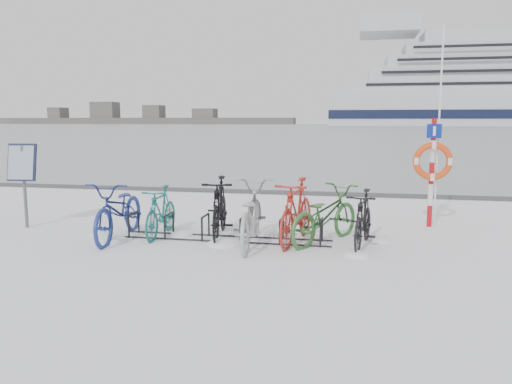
# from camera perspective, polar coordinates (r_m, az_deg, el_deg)

# --- Properties ---
(ground) EXTENTS (900.00, 900.00, 0.00)m
(ground) POSITION_cam_1_polar(r_m,az_deg,el_deg) (9.36, -3.66, -5.44)
(ground) COLOR white
(ground) RESTS_ON ground
(ice_sheet) EXTENTS (400.00, 298.00, 0.02)m
(ice_sheet) POSITION_cam_1_polar(r_m,az_deg,el_deg) (163.82, 10.51, 7.32)
(ice_sheet) COLOR #96A3A9
(ice_sheet) RESTS_ON ground
(quay_edge) EXTENTS (400.00, 0.25, 0.10)m
(quay_edge) POSITION_cam_1_polar(r_m,az_deg,el_deg) (15.03, 2.12, -0.04)
(quay_edge) COLOR #3F3F42
(quay_edge) RESTS_ON ground
(bike_rack) EXTENTS (4.00, 0.48, 0.46)m
(bike_rack) POSITION_cam_1_polar(r_m,az_deg,el_deg) (9.32, -3.67, -4.36)
(bike_rack) COLOR black
(bike_rack) RESTS_ON ground
(info_board) EXTENTS (0.60, 0.30, 1.74)m
(info_board) POSITION_cam_1_polar(r_m,az_deg,el_deg) (11.22, -25.14, 2.56)
(info_board) COLOR #595B5E
(info_board) RESTS_ON ground
(lifebuoy_station) EXTENTS (0.79, 0.22, 4.08)m
(lifebuoy_station) POSITION_cam_1_polar(r_m,az_deg,el_deg) (10.82, 19.56, 3.31)
(lifebuoy_station) COLOR #B00E15
(lifebuoy_station) RESTS_ON ground
(shoreline) EXTENTS (180.00, 12.00, 9.50)m
(shoreline) POSITION_cam_1_polar(r_m,az_deg,el_deg) (296.17, -13.72, 8.10)
(shoreline) COLOR #4A4A4A
(shoreline) RESTS_ON ground
(bike_0) EXTENTS (0.94, 2.23, 1.14)m
(bike_0) POSITION_cam_1_polar(r_m,az_deg,el_deg) (9.70, -15.31, -1.79)
(bike_0) COLOR navy
(bike_0) RESTS_ON ground
(bike_1) EXTENTS (0.53, 1.67, 0.99)m
(bike_1) POSITION_cam_1_polar(r_m,az_deg,el_deg) (9.74, -10.82, -2.06)
(bike_1) COLOR #176B66
(bike_1) RESTS_ON ground
(bike_2) EXTENTS (0.84, 2.02, 1.17)m
(bike_2) POSITION_cam_1_polar(r_m,az_deg,el_deg) (9.53, -4.18, -1.59)
(bike_2) COLOR black
(bike_2) RESTS_ON ground
(bike_3) EXTENTS (0.95, 2.28, 1.17)m
(bike_3) POSITION_cam_1_polar(r_m,az_deg,el_deg) (8.87, -0.69, -2.32)
(bike_3) COLOR #A0A4A7
(bike_3) RESTS_ON ground
(bike_4) EXTENTS (0.87, 2.06, 1.20)m
(bike_4) POSITION_cam_1_polar(r_m,az_deg,el_deg) (9.07, 4.67, -2.02)
(bike_4) COLOR #B32921
(bike_4) RESTS_ON ground
(bike_5) EXTENTS (1.63, 2.12, 1.07)m
(bike_5) POSITION_cam_1_polar(r_m,az_deg,el_deg) (9.15, 7.87, -2.40)
(bike_5) COLOR #316B2F
(bike_5) RESTS_ON ground
(bike_6) EXTENTS (0.76, 1.77, 1.03)m
(bike_6) POSITION_cam_1_polar(r_m,az_deg,el_deg) (8.96, 12.16, -2.85)
(bike_6) COLOR black
(bike_6) RESTS_ON ground
(snow_drifts) EXTENTS (5.71, 1.75, 0.22)m
(snow_drifts) POSITION_cam_1_polar(r_m,az_deg,el_deg) (9.29, -4.35, -5.55)
(snow_drifts) COLOR white
(snow_drifts) RESTS_ON ground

